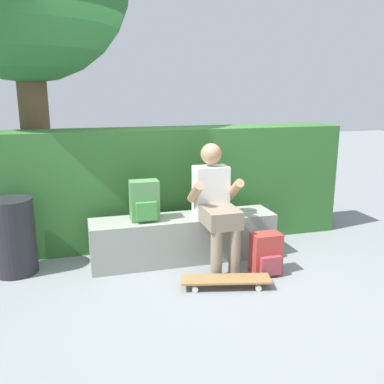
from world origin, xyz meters
TOP-DOWN VIEW (x-y plane):
  - ground_plane at (0.00, 0.00)m, footprint 24.00×24.00m
  - bench_main at (0.00, 0.37)m, footprint 1.91×0.42m
  - person_skater at (0.27, 0.16)m, footprint 0.49×0.62m
  - skateboard_near_person at (0.20, -0.37)m, footprint 0.82×0.38m
  - backpack_on_bench at (-0.40, 0.36)m, footprint 0.28×0.23m
  - backpack_on_ground at (0.67, -0.19)m, footprint 0.28×0.23m
  - hedge_row at (-0.25, 1.01)m, footprint 4.55×0.53m
  - trash_bin at (-1.65, 0.49)m, footprint 0.40×0.40m

SIDE VIEW (x-z plane):
  - ground_plane at x=0.00m, z-range 0.00..0.00m
  - skateboard_near_person at x=0.20m, z-range 0.03..0.12m
  - backpack_on_ground at x=0.67m, z-range -0.01..0.39m
  - bench_main at x=0.00m, z-range 0.00..0.47m
  - trash_bin at x=-1.65m, z-range 0.00..0.74m
  - hedge_row at x=-0.25m, z-range 0.00..1.31m
  - backpack_on_bench at x=-0.40m, z-range 0.46..0.86m
  - person_skater at x=0.27m, z-range 0.05..1.27m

